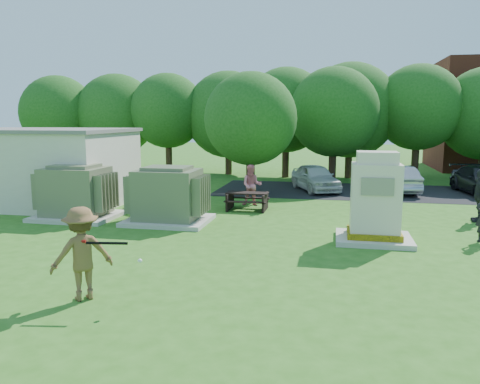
% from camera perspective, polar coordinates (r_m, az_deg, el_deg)
% --- Properties ---
extents(ground, '(120.00, 120.00, 0.00)m').
position_cam_1_polar(ground, '(12.53, -3.72, -8.70)').
color(ground, '#2D6619').
rests_on(ground, ground).
extents(service_building, '(10.00, 5.00, 3.20)m').
position_cam_1_polar(service_building, '(23.42, -25.78, 2.69)').
color(service_building, beige).
rests_on(service_building, ground).
extents(service_building_roof, '(10.20, 5.20, 0.15)m').
position_cam_1_polar(service_building_roof, '(23.32, -26.06, 6.78)').
color(service_building_roof, slate).
rests_on(service_building_roof, service_building).
extents(parking_strip, '(20.00, 6.00, 0.01)m').
position_cam_1_polar(parking_strip, '(25.58, 20.04, -0.10)').
color(parking_strip, '#232326').
rests_on(parking_strip, ground).
extents(transformer_left, '(3.00, 2.40, 2.07)m').
position_cam_1_polar(transformer_left, '(18.92, -19.34, -0.14)').
color(transformer_left, beige).
rests_on(transformer_left, ground).
extents(transformer_right, '(3.00, 2.40, 2.07)m').
position_cam_1_polar(transformer_right, '(17.32, -8.78, -0.53)').
color(transformer_right, beige).
rests_on(transformer_right, ground).
extents(generator_cabinet, '(2.30, 1.88, 2.80)m').
position_cam_1_polar(generator_cabinet, '(15.01, 16.15, -1.26)').
color(generator_cabinet, beige).
rests_on(generator_cabinet, ground).
extents(picnic_table, '(1.74, 1.30, 0.74)m').
position_cam_1_polar(picnic_table, '(19.55, 0.90, -0.85)').
color(picnic_table, black).
rests_on(picnic_table, ground).
extents(batter, '(1.46, 1.39, 1.99)m').
position_cam_1_polar(batter, '(10.44, -18.74, -7.11)').
color(batter, brown).
rests_on(batter, ground).
extents(person_at_picnic, '(0.93, 0.75, 1.81)m').
position_cam_1_polar(person_at_picnic, '(20.44, 1.45, 0.83)').
color(person_at_picnic, pink).
rests_on(person_at_picnic, ground).
extents(person_walking_right, '(0.64, 1.22, 1.98)m').
position_cam_1_polar(person_walking_right, '(19.38, 27.20, -0.37)').
color(person_walking_right, '#27272D').
rests_on(person_walking_right, ground).
extents(car_white, '(3.13, 4.44, 1.40)m').
position_cam_1_polar(car_white, '(25.08, 9.16, 1.77)').
color(car_white, silver).
rests_on(car_white, ground).
extents(car_silver_a, '(2.21, 4.42, 1.39)m').
position_cam_1_polar(car_silver_a, '(25.55, 18.39, 1.54)').
color(car_silver_a, '#AAAAAE').
rests_on(car_silver_a, ground).
extents(batting_equipment, '(1.43, 0.19, 0.42)m').
position_cam_1_polar(batting_equipment, '(9.91, -15.93, -6.32)').
color(batting_equipment, black).
rests_on(batting_equipment, ground).
extents(tree_row, '(41.30, 13.30, 7.30)m').
position_cam_1_polar(tree_row, '(30.05, 8.98, 9.55)').
color(tree_row, '#47301E').
rests_on(tree_row, ground).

